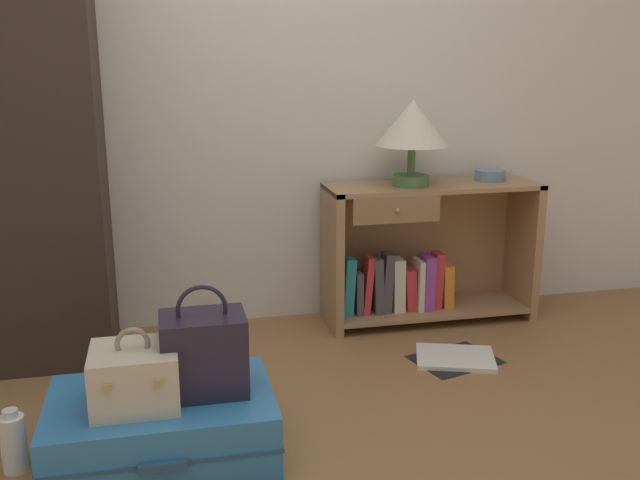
{
  "coord_description": "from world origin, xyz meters",
  "views": [
    {
      "loc": [
        -0.38,
        -1.85,
        1.27
      ],
      "look_at": [
        0.23,
        0.82,
        0.55
      ],
      "focal_mm": 39.97,
      "sensor_mm": 36.0,
      "label": 1
    }
  ],
  "objects_px": {
    "bowl": "(490,175)",
    "suitcase_large": "(162,426)",
    "table_lamp": "(412,126)",
    "open_book_on_floor": "(455,358)",
    "bottle": "(14,442)",
    "handbag": "(204,353)",
    "bookshelf": "(421,255)",
    "train_case": "(135,376)"
  },
  "relations": [
    {
      "from": "table_lamp",
      "to": "bottle",
      "type": "bearing_deg",
      "value": -149.69
    },
    {
      "from": "bottle",
      "to": "open_book_on_floor",
      "type": "xyz_separation_m",
      "value": [
        1.68,
        0.47,
        -0.09
      ]
    },
    {
      "from": "train_case",
      "to": "bottle",
      "type": "height_order",
      "value": "train_case"
    },
    {
      "from": "bookshelf",
      "to": "bowl",
      "type": "height_order",
      "value": "bowl"
    },
    {
      "from": "handbag",
      "to": "open_book_on_floor",
      "type": "height_order",
      "value": "handbag"
    },
    {
      "from": "bowl",
      "to": "suitcase_large",
      "type": "height_order",
      "value": "bowl"
    },
    {
      "from": "bowl",
      "to": "handbag",
      "type": "distance_m",
      "value": 1.81
    },
    {
      "from": "bookshelf",
      "to": "suitcase_large",
      "type": "bearing_deg",
      "value": -141.48
    },
    {
      "from": "bowl",
      "to": "train_case",
      "type": "height_order",
      "value": "bowl"
    },
    {
      "from": "handbag",
      "to": "table_lamp",
      "type": "bearing_deg",
      "value": 42.96
    },
    {
      "from": "handbag",
      "to": "train_case",
      "type": "bearing_deg",
      "value": -169.02
    },
    {
      "from": "suitcase_large",
      "to": "bottle",
      "type": "distance_m",
      "value": 0.45
    },
    {
      "from": "bookshelf",
      "to": "train_case",
      "type": "bearing_deg",
      "value": -141.95
    },
    {
      "from": "table_lamp",
      "to": "open_book_on_floor",
      "type": "distance_m",
      "value": 1.05
    },
    {
      "from": "table_lamp",
      "to": "handbag",
      "type": "bearing_deg",
      "value": -137.04
    },
    {
      "from": "bookshelf",
      "to": "table_lamp",
      "type": "bearing_deg",
      "value": -156.3
    },
    {
      "from": "suitcase_large",
      "to": "bottle",
      "type": "bearing_deg",
      "value": 178.64
    },
    {
      "from": "table_lamp",
      "to": "handbag",
      "type": "relative_size",
      "value": 1.09
    },
    {
      "from": "bowl",
      "to": "bottle",
      "type": "distance_m",
      "value": 2.36
    },
    {
      "from": "table_lamp",
      "to": "bowl",
      "type": "relative_size",
      "value": 2.67
    },
    {
      "from": "table_lamp",
      "to": "handbag",
      "type": "distance_m",
      "value": 1.53
    },
    {
      "from": "train_case",
      "to": "handbag",
      "type": "height_order",
      "value": "handbag"
    },
    {
      "from": "bottle",
      "to": "open_book_on_floor",
      "type": "relative_size",
      "value": 0.52
    },
    {
      "from": "handbag",
      "to": "bottle",
      "type": "distance_m",
      "value": 0.64
    },
    {
      "from": "table_lamp",
      "to": "open_book_on_floor",
      "type": "bearing_deg",
      "value": -83.43
    },
    {
      "from": "table_lamp",
      "to": "train_case",
      "type": "relative_size",
      "value": 1.49
    },
    {
      "from": "bowl",
      "to": "bottle",
      "type": "xyz_separation_m",
      "value": [
        -2.05,
        -1.0,
        -0.6
      ]
    },
    {
      "from": "bowl",
      "to": "open_book_on_floor",
      "type": "height_order",
      "value": "bowl"
    },
    {
      "from": "suitcase_large",
      "to": "bottle",
      "type": "xyz_separation_m",
      "value": [
        -0.45,
        0.01,
        -0.01
      ]
    },
    {
      "from": "bottle",
      "to": "open_book_on_floor",
      "type": "bearing_deg",
      "value": 15.8
    },
    {
      "from": "bowl",
      "to": "suitcase_large",
      "type": "xyz_separation_m",
      "value": [
        -1.6,
        -1.02,
        -0.59
      ]
    },
    {
      "from": "table_lamp",
      "to": "suitcase_large",
      "type": "distance_m",
      "value": 1.73
    },
    {
      "from": "handbag",
      "to": "bottle",
      "type": "bearing_deg",
      "value": 179.19
    },
    {
      "from": "table_lamp",
      "to": "open_book_on_floor",
      "type": "height_order",
      "value": "table_lamp"
    },
    {
      "from": "train_case",
      "to": "bookshelf",
      "type": "bearing_deg",
      "value": 38.05
    },
    {
      "from": "bowl",
      "to": "train_case",
      "type": "bearing_deg",
      "value": -147.7
    },
    {
      "from": "bowl",
      "to": "open_book_on_floor",
      "type": "xyz_separation_m",
      "value": [
        -0.37,
        -0.53,
        -0.69
      ]
    },
    {
      "from": "handbag",
      "to": "open_book_on_floor",
      "type": "distance_m",
      "value": 1.23
    },
    {
      "from": "bookshelf",
      "to": "handbag",
      "type": "distance_m",
      "value": 1.48
    },
    {
      "from": "table_lamp",
      "to": "handbag",
      "type": "xyz_separation_m",
      "value": [
        -1.03,
        -0.96,
        -0.6
      ]
    },
    {
      "from": "train_case",
      "to": "handbag",
      "type": "xyz_separation_m",
      "value": [
        0.21,
        0.04,
        0.04
      ]
    },
    {
      "from": "handbag",
      "to": "open_book_on_floor",
      "type": "xyz_separation_m",
      "value": [
        1.08,
        0.48,
        -0.34
      ]
    }
  ]
}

